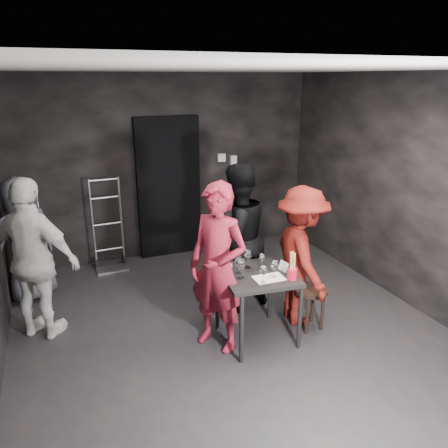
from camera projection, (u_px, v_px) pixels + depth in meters
name	position (u px, v px, depth m)	size (l,w,h in m)	color
floor	(231.00, 332.00, 4.73)	(4.50, 5.00, 0.02)	black
ceiling	(233.00, 69.00, 3.87)	(4.50, 5.00, 0.02)	silver
wall_back	(167.00, 167.00, 6.50)	(4.50, 0.04, 2.70)	black
wall_front	(434.00, 357.00, 2.10)	(4.50, 0.04, 2.70)	black
wall_right	(410.00, 192.00, 5.09)	(0.04, 5.00, 2.70)	black
doorway	(169.00, 188.00, 6.54)	(0.95, 0.10, 2.10)	black
wallbox_upper	(221.00, 158.00, 6.72)	(0.12, 0.06, 0.12)	#B7B7B2
wallbox_lower	(233.00, 160.00, 6.81)	(0.10, 0.06, 0.14)	#B7B7B2
hand_truck	(110.00, 253.00, 6.26)	(0.44, 0.36, 1.32)	#B2B2B7
tasting_table	(258.00, 282.00, 4.43)	(0.72, 0.72, 0.75)	black
stool	(311.00, 296.00, 4.72)	(0.36, 0.36, 0.47)	black
server_red	(218.00, 257.00, 4.22)	(0.72, 0.47, 1.96)	maroon
woman_black	(236.00, 227.00, 4.99)	(0.98, 0.54, 2.01)	black
man_maroon	(301.00, 254.00, 4.73)	(1.04, 0.48, 1.62)	#61120E
bystander_cream	(33.00, 249.00, 4.39)	(1.16, 0.55, 1.98)	white
bystander_grey	(25.00, 238.00, 5.24)	(0.78, 0.43, 1.60)	#555663
tasting_mat	(269.00, 278.00, 4.29)	(0.30, 0.20, 0.00)	white
wine_glass_a	(241.00, 268.00, 4.25)	(0.08, 0.08, 0.22)	white
wine_glass_b	(238.00, 264.00, 4.37)	(0.08, 0.08, 0.21)	white
wine_glass_c	(248.00, 258.00, 4.50)	(0.08, 0.08, 0.21)	white
wine_glass_d	(263.00, 274.00, 4.18)	(0.07, 0.07, 0.19)	white
wine_glass_e	(275.00, 268.00, 4.29)	(0.07, 0.07, 0.19)	white
wine_glass_f	(262.00, 261.00, 4.47)	(0.07, 0.07, 0.18)	white
wine_bottle	(228.00, 266.00, 4.29)	(0.07, 0.07, 0.30)	black
breadstick_cup	(292.00, 266.00, 4.24)	(0.10, 0.10, 0.30)	#B71225
reserved_card	(284.00, 266.00, 4.44)	(0.08, 0.13, 0.10)	white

